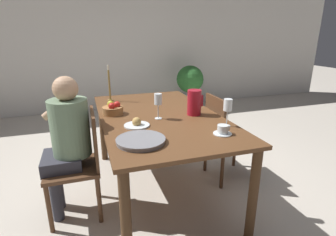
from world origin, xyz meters
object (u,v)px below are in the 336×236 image
Objects in this scene: chair_person_side at (81,162)px; potted_plant at (190,82)px; chair_opposite at (225,136)px; bread_plate at (137,124)px; serving_tray at (141,140)px; teacup_near_person at (223,130)px; candlestick_tall at (109,87)px; person_seated at (67,136)px; wine_glass_juice at (228,106)px; wine_glass_water at (158,100)px; fruit_bowl at (113,109)px; red_pitcher at (194,102)px.

chair_person_side is 1.01× the size of potted_plant.
bread_plate is (-0.95, -0.26, 0.32)m from chair_opposite.
chair_person_side is at bearing 132.28° from serving_tray.
candlestick_tall is at bearing 118.13° from teacup_near_person.
chair_opposite is at bearing 30.55° from serving_tray.
potted_plant is (2.15, 2.60, -0.12)m from person_seated.
person_seated is 5.79× the size of bread_plate.
wine_glass_juice is 0.74m from serving_tray.
candlestick_tall is at bearing -24.03° from chair_person_side.
wine_glass_water is at bearing 142.94° from wine_glass_juice.
serving_tray is 3.51m from potted_plant.
serving_tray is 1.23m from candlestick_tall.
fruit_bowl reaches higher than potted_plant.
fruit_bowl is at bearing -96.84° from chair_opposite.
candlestick_tall is at bearing 131.55° from red_pitcher.
person_seated reaches higher than chair_person_side.
person_seated is at bearing 177.52° from wine_glass_water.
chair_person_side is 0.69m from serving_tray.
potted_plant is (0.66, 2.50, 0.10)m from chair_opposite.
fruit_bowl is at bearing 143.92° from wine_glass_water.
chair_person_side is 1.26m from wine_glass_juice.
candlestick_tall reaches higher than wine_glass_juice.
teacup_near_person is at bearing -54.95° from wine_glass_water.
chair_person_side is 0.81m from wine_glass_water.
candlestick_tall is (-0.78, 1.11, -0.01)m from wine_glass_juice.
wine_glass_water is 0.62m from teacup_near_person.
chair_opposite reaches higher than fruit_bowl.
bread_plate is (-0.55, -0.14, -0.10)m from red_pitcher.
red_pitcher is 0.59× the size of candlestick_tall.
chair_person_side is at bearing -139.49° from fruit_bowl.
red_pitcher is (-0.40, -0.11, 0.41)m from chair_opposite.
chair_opposite is at bearing 57.53° from teacup_near_person.
person_seated is 1.22m from teacup_near_person.
candlestick_tall is (-0.66, 0.75, 0.04)m from red_pitcher.
bread_plate is at bearing -70.21° from fruit_bowl.
wine_glass_water is at bearing -66.91° from candlestick_tall.
wine_glass_water is 0.45m from fruit_bowl.
person_seated is at bearing -120.59° from candlestick_tall.
wine_glass_water is at bearing -80.30° from chair_opposite.
chair_opposite is at bearing -86.40° from person_seated.
chair_person_side is at bearing -178.76° from red_pitcher.
fruit_bowl is at bearing -49.49° from chair_person_side.
wine_glass_water and wine_glass_juice have the same top height.
teacup_near_person is (-0.39, -0.62, 0.33)m from chair_opposite.
potted_plant is at bearing 72.54° from wine_glass_juice.
person_seated is 0.79m from wine_glass_water.
chair_person_side is 0.54m from fruit_bowl.
wine_glass_juice reaches higher than chair_person_side.
red_pitcher is at bearing -19.52° from fruit_bowl.
chair_opposite is 0.72m from wine_glass_juice.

